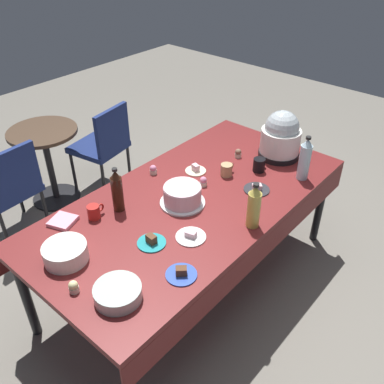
{
  "coord_description": "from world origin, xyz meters",
  "views": [
    {
      "loc": [
        -1.67,
        -1.44,
        2.33
      ],
      "look_at": [
        0.0,
        0.0,
        0.8
      ],
      "focal_mm": 39.1,
      "sensor_mm": 36.0,
      "label": 1
    }
  ],
  "objects_px": {
    "coffee_mug_black": "(259,165)",
    "round_cafe_table": "(47,153)",
    "dessert_plate_teal": "(151,242)",
    "cupcake_berry": "(238,153)",
    "dessert_plate_white": "(191,236)",
    "soda_bottle_ginger_ale": "(254,207)",
    "potluck_table": "(192,206)",
    "maroon_chair_right": "(104,142)",
    "cupcake_rose": "(203,182)",
    "cupcake_cocoa": "(153,170)",
    "cupcake_mint": "(74,287)",
    "dessert_plate_cream": "(196,170)",
    "frosted_layer_cake": "(182,195)",
    "slow_cooker": "(281,136)",
    "soda_bottle_cola": "(117,191)",
    "dessert_plate_cobalt": "(181,273)",
    "ceramic_snack_bowl": "(65,253)",
    "coffee_mug_red": "(94,212)",
    "maroon_chair_left": "(9,186)",
    "soda_bottle_water": "(305,159)",
    "dessert_plate_charcoal": "(257,189)",
    "coffee_mug_tan": "(227,170)",
    "glass_salad_bowl": "(118,293)"
  },
  "relations": [
    {
      "from": "dessert_plate_cobalt",
      "to": "cupcake_berry",
      "type": "relative_size",
      "value": 2.46
    },
    {
      "from": "cupcake_cocoa",
      "to": "coffee_mug_red",
      "type": "height_order",
      "value": "coffee_mug_red"
    },
    {
      "from": "slow_cooker",
      "to": "dessert_plate_cream",
      "type": "relative_size",
      "value": 2.43
    },
    {
      "from": "glass_salad_bowl",
      "to": "dessert_plate_cobalt",
      "type": "distance_m",
      "value": 0.34
    },
    {
      "from": "maroon_chair_right",
      "to": "ceramic_snack_bowl",
      "type": "bearing_deg",
      "value": -134.61
    },
    {
      "from": "dessert_plate_cobalt",
      "to": "coffee_mug_red",
      "type": "distance_m",
      "value": 0.72
    },
    {
      "from": "cupcake_rose",
      "to": "maroon_chair_left",
      "type": "distance_m",
      "value": 1.6
    },
    {
      "from": "dessert_plate_white",
      "to": "coffee_mug_tan",
      "type": "relative_size",
      "value": 1.46
    },
    {
      "from": "dessert_plate_cream",
      "to": "dessert_plate_cobalt",
      "type": "xyz_separation_m",
      "value": [
        -0.82,
        -0.6,
        -0.0
      ]
    },
    {
      "from": "dessert_plate_teal",
      "to": "coffee_mug_black",
      "type": "height_order",
      "value": "coffee_mug_black"
    },
    {
      "from": "cupcake_cocoa",
      "to": "cupcake_berry",
      "type": "xyz_separation_m",
      "value": [
        0.58,
        -0.32,
        0.0
      ]
    },
    {
      "from": "maroon_chair_right",
      "to": "round_cafe_table",
      "type": "relative_size",
      "value": 1.18
    },
    {
      "from": "cupcake_rose",
      "to": "dessert_plate_cream",
      "type": "bearing_deg",
      "value": 56.36
    },
    {
      "from": "frosted_layer_cake",
      "to": "glass_salad_bowl",
      "type": "relative_size",
      "value": 1.23
    },
    {
      "from": "slow_cooker",
      "to": "cupcake_rose",
      "type": "xyz_separation_m",
      "value": [
        -0.68,
        0.18,
        -0.14
      ]
    },
    {
      "from": "soda_bottle_water",
      "to": "potluck_table",
      "type": "bearing_deg",
      "value": 148.45
    },
    {
      "from": "cupcake_cocoa",
      "to": "coffee_mug_red",
      "type": "xyz_separation_m",
      "value": [
        -0.59,
        -0.08,
        0.01
      ]
    },
    {
      "from": "dessert_plate_white",
      "to": "cupcake_rose",
      "type": "height_order",
      "value": "cupcake_rose"
    },
    {
      "from": "coffee_mug_tan",
      "to": "potluck_table",
      "type": "bearing_deg",
      "value": -179.77
    },
    {
      "from": "potluck_table",
      "to": "cupcake_rose",
      "type": "distance_m",
      "value": 0.19
    },
    {
      "from": "dessert_plate_teal",
      "to": "dessert_plate_charcoal",
      "type": "xyz_separation_m",
      "value": [
        0.83,
        -0.15,
        -0.0
      ]
    },
    {
      "from": "dessert_plate_teal",
      "to": "cupcake_rose",
      "type": "height_order",
      "value": "cupcake_rose"
    },
    {
      "from": "soda_bottle_water",
      "to": "maroon_chair_right",
      "type": "relative_size",
      "value": 0.38
    },
    {
      "from": "dessert_plate_white",
      "to": "coffee_mug_tan",
      "type": "bearing_deg",
      "value": 20.31
    },
    {
      "from": "soda_bottle_ginger_ale",
      "to": "soda_bottle_water",
      "type": "bearing_deg",
      "value": 2.58
    },
    {
      "from": "soda_bottle_cola",
      "to": "cupcake_mint",
      "type": "bearing_deg",
      "value": -149.8
    },
    {
      "from": "cupcake_cocoa",
      "to": "cupcake_mint",
      "type": "xyz_separation_m",
      "value": [
        -1.03,
        -0.48,
        0.0
      ]
    },
    {
      "from": "potluck_table",
      "to": "maroon_chair_right",
      "type": "distance_m",
      "value": 1.51
    },
    {
      "from": "soda_bottle_ginger_ale",
      "to": "round_cafe_table",
      "type": "distance_m",
      "value": 2.15
    },
    {
      "from": "frosted_layer_cake",
      "to": "coffee_mug_red",
      "type": "height_order",
      "value": "frosted_layer_cake"
    },
    {
      "from": "dessert_plate_cream",
      "to": "dessert_plate_charcoal",
      "type": "bearing_deg",
      "value": -79.42
    },
    {
      "from": "dessert_plate_white",
      "to": "coffee_mug_red",
      "type": "distance_m",
      "value": 0.62
    },
    {
      "from": "frosted_layer_cake",
      "to": "dessert_plate_white",
      "type": "distance_m",
      "value": 0.34
    },
    {
      "from": "slow_cooker",
      "to": "soda_bottle_cola",
      "type": "xyz_separation_m",
      "value": [
        -1.23,
        0.41,
        -0.03
      ]
    },
    {
      "from": "dessert_plate_teal",
      "to": "cupcake_berry",
      "type": "xyz_separation_m",
      "value": [
        1.11,
        0.2,
        0.02
      ]
    },
    {
      "from": "potluck_table",
      "to": "dessert_plate_cobalt",
      "type": "relative_size",
      "value": 13.26
    },
    {
      "from": "frosted_layer_cake",
      "to": "cupcake_mint",
      "type": "xyz_separation_m",
      "value": [
        -0.9,
        -0.09,
        -0.03
      ]
    },
    {
      "from": "dessert_plate_cobalt",
      "to": "cupcake_cocoa",
      "type": "distance_m",
      "value": 1.01
    },
    {
      "from": "dessert_plate_white",
      "to": "soda_bottle_ginger_ale",
      "type": "distance_m",
      "value": 0.4
    },
    {
      "from": "cupcake_berry",
      "to": "maroon_chair_left",
      "type": "relative_size",
      "value": 0.08
    },
    {
      "from": "potluck_table",
      "to": "maroon_chair_right",
      "type": "bearing_deg",
      "value": 74.01
    },
    {
      "from": "soda_bottle_ginger_ale",
      "to": "soda_bottle_cola",
      "type": "bearing_deg",
      "value": 119.77
    },
    {
      "from": "soda_bottle_water",
      "to": "dessert_plate_cream",
      "type": "bearing_deg",
      "value": 124.02
    },
    {
      "from": "glass_salad_bowl",
      "to": "soda_bottle_water",
      "type": "relative_size",
      "value": 0.73
    },
    {
      "from": "soda_bottle_ginger_ale",
      "to": "cupcake_cocoa",
      "type": "bearing_deg",
      "value": 88.49
    },
    {
      "from": "coffee_mug_red",
      "to": "dessert_plate_cream",
      "type": "bearing_deg",
      "value": -8.62
    },
    {
      "from": "glass_salad_bowl",
      "to": "frosted_layer_cake",
      "type": "bearing_deg",
      "value": 19.78
    },
    {
      "from": "cupcake_rose",
      "to": "soda_bottle_cola",
      "type": "distance_m",
      "value": 0.6
    },
    {
      "from": "cupcake_berry",
      "to": "coffee_mug_tan",
      "type": "height_order",
      "value": "coffee_mug_tan"
    },
    {
      "from": "coffee_mug_black",
      "to": "round_cafe_table",
      "type": "xyz_separation_m",
      "value": [
        -0.62,
        1.81,
        -0.3
      ]
    }
  ]
}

